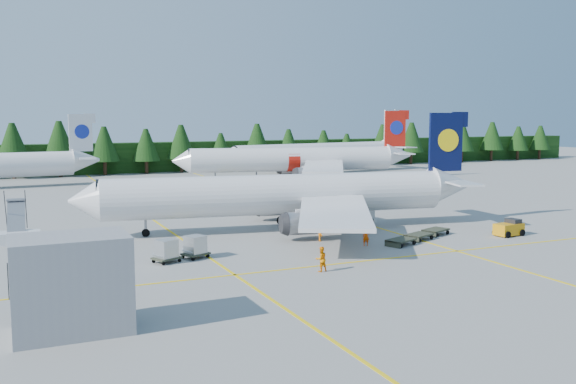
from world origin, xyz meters
name	(u,v)px	position (x,y,z in m)	size (l,w,h in m)	color
ground	(360,244)	(0.00, 0.00, 0.00)	(320.00, 320.00, 0.00)	#969791
taxi_stripe_a	(155,221)	(-14.00, 20.00, 0.01)	(0.25, 120.00, 0.01)	yellow
taxi_stripe_b	(319,210)	(6.00, 20.00, 0.01)	(0.25, 120.00, 0.01)	yellow
taxi_stripe_cross	(398,257)	(0.00, -6.00, 0.01)	(80.00, 0.25, 0.01)	yellow
treeline_hedge	(156,157)	(0.00, 82.00, 3.00)	(220.00, 4.00, 6.00)	black
terminal_building	(71,284)	(-26.00, -14.00, 2.60)	(6.00, 4.00, 5.20)	gray
airliner_navy	(271,195)	(-4.60, 9.65, 3.54)	(40.26, 32.89, 11.76)	silver
airliner_red	(288,160)	(17.23, 54.02, 3.70)	(42.01, 34.27, 12.31)	silver
airliner_far_right	(312,154)	(26.79, 63.92, 3.96)	(43.17, 11.08, 12.64)	silver
airstairs	(16,234)	(-28.09, 13.20, 0.80)	(4.16, 5.65, 3.66)	silver
service_truck	(345,212)	(3.46, 8.84, 1.44)	(6.23, 2.81, 2.91)	white
baggage_tug	(509,228)	(15.14, -2.37, 0.73)	(2.94, 1.79, 1.49)	orange
dolly_train	(419,235)	(6.01, -0.54, 0.49)	(9.00, 5.37, 0.15)	#2F3224
uld_pair	(181,247)	(-16.31, 0.25, 1.04)	(4.95, 2.80, 1.54)	#2F3224
crew_a	(366,236)	(0.12, -0.85, 0.84)	(0.62, 0.40, 1.69)	#E74B04
crew_b	(321,259)	(-7.83, -7.62, 0.94)	(0.91, 0.71, 1.87)	orange
crew_c	(320,233)	(-2.65, 2.60, 0.80)	(0.66, 0.45, 1.60)	orange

